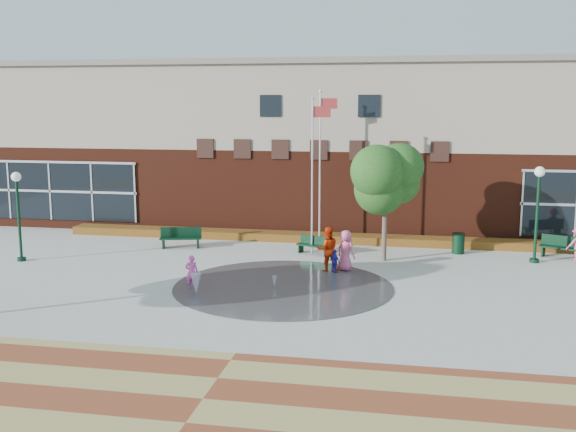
% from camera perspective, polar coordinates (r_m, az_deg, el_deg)
% --- Properties ---
extents(ground, '(120.00, 120.00, 0.00)m').
position_cam_1_polar(ground, '(23.06, -1.85, -8.04)').
color(ground, '#666056').
rests_on(ground, ground).
extents(plaza_concrete, '(46.00, 18.00, 0.01)m').
position_cam_1_polar(plaza_concrete, '(26.82, 0.00, -5.48)').
color(plaza_concrete, '#A8A8A0').
rests_on(plaza_concrete, ground).
extents(paver_band, '(46.00, 6.00, 0.01)m').
position_cam_1_polar(paver_band, '(16.75, -7.22, -15.14)').
color(paver_band, brown).
rests_on(paver_band, ground).
extents(splash_pad, '(8.40, 8.40, 0.01)m').
position_cam_1_polar(splash_pad, '(25.87, -0.41, -6.04)').
color(splash_pad, '#383A3D').
rests_on(splash_pad, ground).
extents(library_building, '(44.40, 10.40, 9.20)m').
position_cam_1_polar(library_building, '(39.29, 3.65, 6.20)').
color(library_building, '#4A1C0F').
rests_on(library_building, ground).
extents(flower_bed, '(26.00, 1.20, 0.40)m').
position_cam_1_polar(flower_bed, '(34.11, 2.36, -2.20)').
color(flower_bed, '#A61C0B').
rests_on(flower_bed, ground).
extents(flagpole_left, '(0.87, 0.29, 7.58)m').
position_cam_1_polar(flagpole_left, '(32.88, 2.79, 4.79)').
color(flagpole_left, silver).
rests_on(flagpole_left, ground).
extents(flagpole_right, '(0.87, 0.28, 7.22)m').
position_cam_1_polar(flagpole_right, '(30.85, 2.15, 4.12)').
color(flagpole_right, silver).
rests_on(flagpole_right, ground).
extents(lamp_left, '(0.42, 0.42, 3.99)m').
position_cam_1_polar(lamp_left, '(31.81, -21.88, 0.78)').
color(lamp_left, black).
rests_on(lamp_left, ground).
extents(lamp_right, '(0.45, 0.45, 4.25)m').
position_cam_1_polar(lamp_right, '(31.15, 20.39, 1.00)').
color(lamp_right, black).
rests_on(lamp_right, ground).
extents(bench_left, '(2.05, 0.98, 1.00)m').
position_cam_1_polar(bench_left, '(32.97, -9.07, -2.16)').
color(bench_left, black).
rests_on(bench_left, ground).
extents(bench_mid, '(1.73, 1.09, 0.85)m').
position_cam_1_polar(bench_mid, '(31.25, 2.20, -2.79)').
color(bench_mid, black).
rests_on(bench_mid, ground).
extents(bench_right, '(2.07, 1.32, 1.01)m').
position_cam_1_polar(bench_right, '(32.84, 22.24, -2.80)').
color(bench_right, black).
rests_on(bench_right, ground).
extents(trash_can, '(0.60, 0.60, 0.98)m').
position_cam_1_polar(trash_can, '(32.31, 14.22, -2.26)').
color(trash_can, black).
rests_on(trash_can, ground).
extents(tree_mid, '(3.07, 3.07, 5.18)m').
position_cam_1_polar(tree_mid, '(29.72, 8.28, 3.31)').
color(tree_mid, '#4A3B2E').
rests_on(tree_mid, ground).
extents(water_jet_a, '(0.40, 0.40, 0.77)m').
position_cam_1_polar(water_jet_a, '(25.06, -7.77, -6.67)').
color(water_jet_a, white).
rests_on(water_jet_a, ground).
extents(water_jet_b, '(0.19, 0.19, 0.43)m').
position_cam_1_polar(water_jet_b, '(25.78, -1.15, -6.11)').
color(water_jet_b, white).
rests_on(water_jet_b, ground).
extents(child_splash, '(0.55, 0.43, 1.33)m').
position_cam_1_polar(child_splash, '(25.66, -8.15, -4.75)').
color(child_splash, '#EB4CB9').
rests_on(child_splash, ground).
extents(adult_red, '(1.10, 0.97, 1.89)m').
position_cam_1_polar(adult_red, '(28.05, 3.38, -2.83)').
color(adult_red, red).
rests_on(adult_red, ground).
extents(adult_pink, '(1.01, 0.91, 1.73)m').
position_cam_1_polar(adult_pink, '(28.22, 4.90, -2.94)').
color(adult_pink, '#E05F89').
rests_on(adult_pink, ground).
extents(child_blue, '(0.60, 0.59, 1.01)m').
position_cam_1_polar(child_blue, '(27.81, 3.98, -3.88)').
color(child_blue, '#2B28A0').
rests_on(child_blue, ground).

